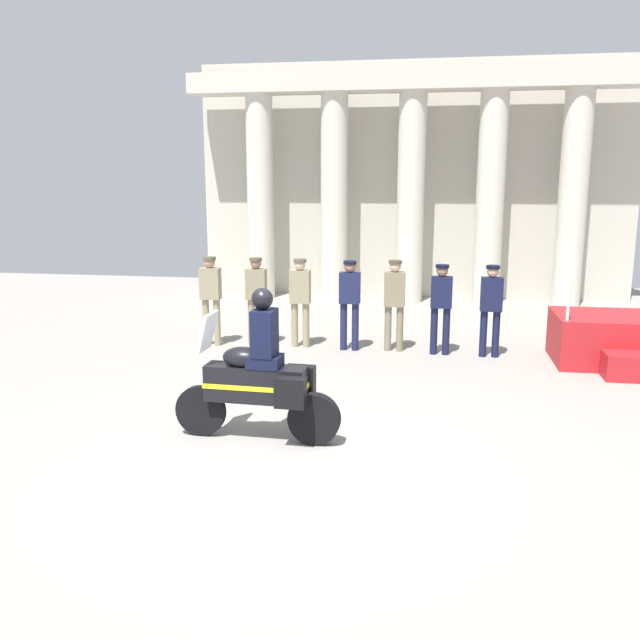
{
  "coord_description": "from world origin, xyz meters",
  "views": [
    {
      "loc": [
        1.56,
        -6.9,
        3.16
      ],
      "look_at": [
        -0.1,
        3.06,
        1.04
      ],
      "focal_mm": 37.92,
      "sensor_mm": 36.0,
      "label": 1
    }
  ],
  "objects_px": {
    "reviewing_stand": "(639,342)",
    "officer_in_row_1": "(256,294)",
    "officer_in_row_0": "(211,293)",
    "officer_in_row_6": "(491,303)",
    "officer_in_row_3": "(350,298)",
    "officer_in_row_4": "(395,298)",
    "motorcycle_with_rider": "(261,378)",
    "officer_in_row_5": "(441,302)",
    "officer_in_row_2": "(300,295)"
  },
  "relations": [
    {
      "from": "officer_in_row_2",
      "to": "officer_in_row_6",
      "type": "distance_m",
      "value": 3.51
    },
    {
      "from": "officer_in_row_5",
      "to": "motorcycle_with_rider",
      "type": "bearing_deg",
      "value": 64.23
    },
    {
      "from": "officer_in_row_3",
      "to": "officer_in_row_4",
      "type": "xyz_separation_m",
      "value": [
        0.82,
        0.08,
        0.01
      ]
    },
    {
      "from": "officer_in_row_3",
      "to": "reviewing_stand",
      "type": "bearing_deg",
      "value": 176.86
    },
    {
      "from": "motorcycle_with_rider",
      "to": "reviewing_stand",
      "type": "bearing_deg",
      "value": -139.41
    },
    {
      "from": "motorcycle_with_rider",
      "to": "officer_in_row_4",
      "type": "bearing_deg",
      "value": -103.52
    },
    {
      "from": "officer_in_row_1",
      "to": "reviewing_stand",
      "type": "bearing_deg",
      "value": 177.22
    },
    {
      "from": "officer_in_row_6",
      "to": "motorcycle_with_rider",
      "type": "xyz_separation_m",
      "value": [
        -3.06,
        -4.55,
        -0.19
      ]
    },
    {
      "from": "officer_in_row_0",
      "to": "motorcycle_with_rider",
      "type": "relative_size",
      "value": 0.82
    },
    {
      "from": "officer_in_row_5",
      "to": "officer_in_row_3",
      "type": "bearing_deg",
      "value": -1.95
    },
    {
      "from": "officer_in_row_0",
      "to": "officer_in_row_1",
      "type": "height_order",
      "value": "officer_in_row_0"
    },
    {
      "from": "officer_in_row_0",
      "to": "officer_in_row_6",
      "type": "height_order",
      "value": "officer_in_row_0"
    },
    {
      "from": "officer_in_row_4",
      "to": "officer_in_row_6",
      "type": "distance_m",
      "value": 1.73
    },
    {
      "from": "officer_in_row_1",
      "to": "officer_in_row_6",
      "type": "relative_size",
      "value": 1.02
    },
    {
      "from": "officer_in_row_0",
      "to": "officer_in_row_3",
      "type": "xyz_separation_m",
      "value": [
        2.67,
        0.05,
        -0.02
      ]
    },
    {
      "from": "reviewing_stand",
      "to": "officer_in_row_6",
      "type": "distance_m",
      "value": 2.56
    },
    {
      "from": "officer_in_row_1",
      "to": "officer_in_row_3",
      "type": "xyz_separation_m",
      "value": [
        1.8,
        -0.04,
        -0.01
      ]
    },
    {
      "from": "officer_in_row_5",
      "to": "officer_in_row_6",
      "type": "relative_size",
      "value": 0.99
    },
    {
      "from": "officer_in_row_3",
      "to": "officer_in_row_6",
      "type": "bearing_deg",
      "value": 178.0
    },
    {
      "from": "officer_in_row_4",
      "to": "officer_in_row_2",
      "type": "bearing_deg",
      "value": -0.6
    },
    {
      "from": "officer_in_row_1",
      "to": "officer_in_row_3",
      "type": "bearing_deg",
      "value": 178.24
    },
    {
      "from": "officer_in_row_3",
      "to": "officer_in_row_6",
      "type": "height_order",
      "value": "officer_in_row_3"
    },
    {
      "from": "officer_in_row_4",
      "to": "motorcycle_with_rider",
      "type": "distance_m",
      "value": 4.89
    },
    {
      "from": "reviewing_stand",
      "to": "officer_in_row_0",
      "type": "bearing_deg",
      "value": 178.57
    },
    {
      "from": "reviewing_stand",
      "to": "officer_in_row_0",
      "type": "relative_size",
      "value": 1.62
    },
    {
      "from": "officer_in_row_2",
      "to": "officer_in_row_3",
      "type": "bearing_deg",
      "value": 174.45
    },
    {
      "from": "officer_in_row_1",
      "to": "motorcycle_with_rider",
      "type": "bearing_deg",
      "value": 105.1
    },
    {
      "from": "officer_in_row_4",
      "to": "officer_in_row_5",
      "type": "bearing_deg",
      "value": 171.22
    },
    {
      "from": "motorcycle_with_rider",
      "to": "officer_in_row_2",
      "type": "bearing_deg",
      "value": -82.3
    },
    {
      "from": "officer_in_row_3",
      "to": "officer_in_row_4",
      "type": "distance_m",
      "value": 0.83
    },
    {
      "from": "officer_in_row_2",
      "to": "motorcycle_with_rider",
      "type": "height_order",
      "value": "motorcycle_with_rider"
    },
    {
      "from": "reviewing_stand",
      "to": "officer_in_row_5",
      "type": "xyz_separation_m",
      "value": [
        -3.36,
        0.2,
        0.57
      ]
    },
    {
      "from": "officer_in_row_1",
      "to": "officer_in_row_5",
      "type": "relative_size",
      "value": 1.03
    },
    {
      "from": "reviewing_stand",
      "to": "officer_in_row_1",
      "type": "height_order",
      "value": "reviewing_stand"
    },
    {
      "from": "officer_in_row_4",
      "to": "officer_in_row_5",
      "type": "height_order",
      "value": "officer_in_row_4"
    },
    {
      "from": "officer_in_row_1",
      "to": "officer_in_row_4",
      "type": "height_order",
      "value": "officer_in_row_1"
    },
    {
      "from": "reviewing_stand",
      "to": "motorcycle_with_rider",
      "type": "distance_m",
      "value": 7.07
    },
    {
      "from": "officer_in_row_3",
      "to": "officer_in_row_6",
      "type": "distance_m",
      "value": 2.55
    },
    {
      "from": "reviewing_stand",
      "to": "officer_in_row_5",
      "type": "relative_size",
      "value": 1.69
    },
    {
      "from": "officer_in_row_0",
      "to": "motorcycle_with_rider",
      "type": "bearing_deg",
      "value": 115.0
    },
    {
      "from": "officer_in_row_2",
      "to": "officer_in_row_3",
      "type": "relative_size",
      "value": 1.01
    },
    {
      "from": "reviewing_stand",
      "to": "officer_in_row_1",
      "type": "bearing_deg",
      "value": 177.55
    },
    {
      "from": "officer_in_row_6",
      "to": "motorcycle_with_rider",
      "type": "height_order",
      "value": "motorcycle_with_rider"
    },
    {
      "from": "officer_in_row_0",
      "to": "officer_in_row_1",
      "type": "relative_size",
      "value": 1.01
    },
    {
      "from": "officer_in_row_6",
      "to": "officer_in_row_1",
      "type": "bearing_deg",
      "value": -1.9
    },
    {
      "from": "officer_in_row_2",
      "to": "officer_in_row_6",
      "type": "height_order",
      "value": "officer_in_row_2"
    },
    {
      "from": "officer_in_row_0",
      "to": "motorcycle_with_rider",
      "type": "distance_m",
      "value": 5.06
    },
    {
      "from": "officer_in_row_0",
      "to": "officer_in_row_3",
      "type": "bearing_deg",
      "value": -179.15
    },
    {
      "from": "officer_in_row_0",
      "to": "officer_in_row_4",
      "type": "distance_m",
      "value": 3.5
    },
    {
      "from": "officer_in_row_6",
      "to": "reviewing_stand",
      "type": "bearing_deg",
      "value": 175.69
    }
  ]
}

